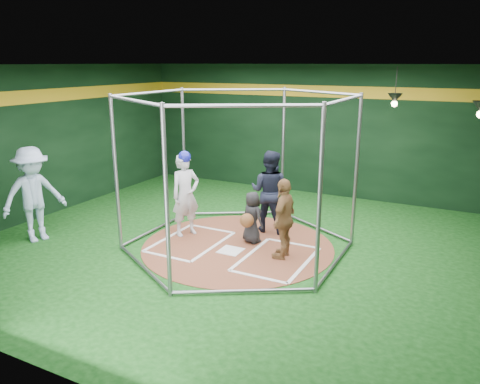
% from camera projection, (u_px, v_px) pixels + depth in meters
% --- Properties ---
extents(room_shell, '(10.10, 9.10, 3.53)m').
position_uv_depth(room_shell, '(238.00, 160.00, 8.86)').
color(room_shell, '#0D3B0E').
rests_on(room_shell, ground).
extents(clay_disc, '(3.80, 3.80, 0.01)m').
position_uv_depth(clay_disc, '(238.00, 246.00, 9.32)').
color(clay_disc, brown).
rests_on(clay_disc, ground).
extents(home_plate, '(0.43, 0.43, 0.01)m').
position_uv_depth(home_plate, '(231.00, 251.00, 9.06)').
color(home_plate, white).
rests_on(home_plate, clay_disc).
extents(batter_box_left, '(1.17, 1.77, 0.01)m').
position_uv_depth(batter_box_left, '(191.00, 242.00, 9.52)').
color(batter_box_left, white).
rests_on(batter_box_left, clay_disc).
extents(batter_box_right, '(1.17, 1.77, 0.01)m').
position_uv_depth(batter_box_right, '(277.00, 259.00, 8.69)').
color(batter_box_right, white).
rests_on(batter_box_right, clay_disc).
extents(batting_cage, '(4.05, 4.67, 3.00)m').
position_uv_depth(batting_cage, '(238.00, 173.00, 8.92)').
color(batting_cage, gray).
rests_on(batting_cage, ground).
extents(pendant_lamp_near, '(0.34, 0.34, 0.90)m').
position_uv_depth(pendant_lamp_near, '(395.00, 98.00, 10.71)').
color(pendant_lamp_near, black).
rests_on(pendant_lamp_near, room_shell).
extents(batter_figure, '(0.66, 0.75, 1.80)m').
position_uv_depth(batter_figure, '(186.00, 194.00, 9.72)').
color(batter_figure, silver).
rests_on(batter_figure, clay_disc).
extents(visitor_leopard, '(0.39, 0.89, 1.51)m').
position_uv_depth(visitor_leopard, '(284.00, 218.00, 8.60)').
color(visitor_leopard, tan).
rests_on(visitor_leopard, clay_disc).
extents(catcher_figure, '(0.61, 0.65, 1.06)m').
position_uv_depth(catcher_figure, '(252.00, 218.00, 9.36)').
color(catcher_figure, black).
rests_on(catcher_figure, clay_disc).
extents(umpire, '(0.89, 0.72, 1.76)m').
position_uv_depth(umpire, '(270.00, 191.00, 9.94)').
color(umpire, black).
rests_on(umpire, clay_disc).
extents(bystander_blue, '(1.11, 1.43, 1.94)m').
position_uv_depth(bystander_blue, '(33.00, 195.00, 9.40)').
color(bystander_blue, '#ACC2E3').
rests_on(bystander_blue, ground).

